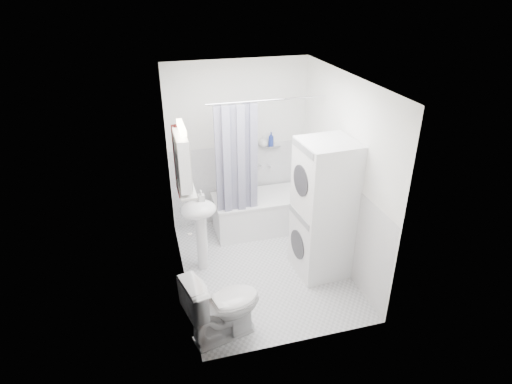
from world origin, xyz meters
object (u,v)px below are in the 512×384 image
object	(u,v)px
bathtub	(262,211)
sink	(199,220)
washer_dryer	(323,210)
toilet	(223,306)

from	to	relation	value
bathtub	sink	xyz separation A→B (m)	(-1.00, -0.71, 0.41)
washer_dryer	toilet	world-z (taller)	washer_dryer
sink	washer_dryer	bearing A→B (deg)	-16.96
bathtub	washer_dryer	xyz separation A→B (m)	(0.43, -1.14, 0.57)
washer_dryer	toilet	xyz separation A→B (m)	(-1.40, -0.78, -0.48)
washer_dryer	sink	bearing A→B (deg)	159.31
bathtub	washer_dryer	distance (m)	1.35
bathtub	sink	size ratio (longest dim) A/B	1.33
bathtub	washer_dryer	world-z (taller)	washer_dryer
bathtub	washer_dryer	bearing A→B (deg)	-69.17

